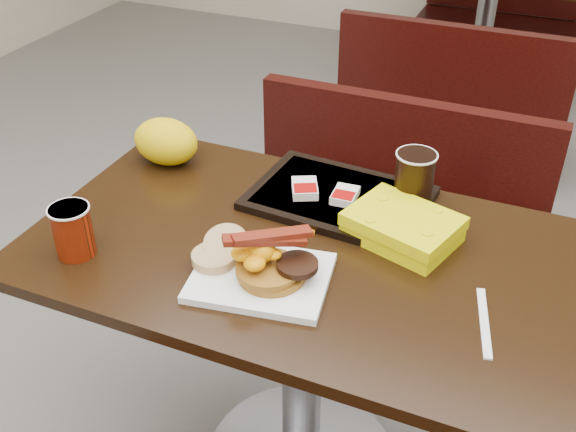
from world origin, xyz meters
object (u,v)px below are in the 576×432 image
at_px(bench_far_s, 455,90).
at_px(coffee_cup_far, 414,177).
at_px(tray, 339,198).
at_px(clamshell, 403,227).
at_px(hashbrown_sleeve_left, 305,188).
at_px(paper_bag, 166,141).
at_px(bench_near_n, 382,226).
at_px(table_far, 482,39).
at_px(knife, 484,322).
at_px(platter, 261,278).
at_px(pancake_stack, 272,271).
at_px(bench_far_n, 501,6).
at_px(coffee_cup_near, 73,231).
at_px(table_near, 302,369).
at_px(hashbrown_sleeve_right, 345,195).
at_px(fork, 232,265).

height_order(bench_far_s, coffee_cup_far, coffee_cup_far).
distance_m(tray, clamshell, 0.20).
relative_size(hashbrown_sleeve_left, paper_bag, 0.47).
bearing_deg(bench_far_s, bench_near_n, -90.00).
bearing_deg(table_far, knife, -81.54).
distance_m(platter, knife, 0.44).
bearing_deg(platter, pancake_stack, -4.47).
bearing_deg(knife, paper_bag, -122.61).
bearing_deg(bench_far_n, coffee_cup_near, -97.17).
height_order(table_far, hashbrown_sleeve_left, hashbrown_sleeve_left).
height_order(table_far, pancake_stack, pancake_stack).
bearing_deg(platter, hashbrown_sleeve_left, 86.67).
bearing_deg(table_near, hashbrown_sleeve_right, 82.07).
height_order(table_far, paper_bag, paper_bag).
height_order(bench_far_s, clamshell, clamshell).
distance_m(table_far, paper_bag, 2.47).
xyz_separation_m(coffee_cup_far, clamshell, (0.01, -0.13, -0.05)).
distance_m(bench_far_n, hashbrown_sleeve_right, 3.14).
xyz_separation_m(coffee_cup_near, clamshell, (0.63, 0.32, -0.03)).
distance_m(table_far, clamshell, 2.52).
bearing_deg(bench_near_n, clamshell, -72.37).
distance_m(platter, paper_bag, 0.56).
bearing_deg(bench_far_s, coffee_cup_far, -84.03).
bearing_deg(hashbrown_sleeve_left, coffee_cup_far, -10.54).
bearing_deg(tray, bench_far_s, 94.26).
xyz_separation_m(table_far, hashbrown_sleeve_right, (0.03, -2.41, 0.40)).
bearing_deg(coffee_cup_near, table_far, 81.07).
xyz_separation_m(bench_far_s, hashbrown_sleeve_right, (0.03, -1.71, 0.42)).
height_order(pancake_stack, hashbrown_sleeve_left, pancake_stack).
bearing_deg(fork, coffee_cup_near, -169.76).
bearing_deg(paper_bag, hashbrown_sleeve_right, -2.37).
bearing_deg(fork, paper_bag, 132.20).
height_order(platter, tray, tray).
bearing_deg(coffee_cup_near, fork, 15.15).
distance_m(bench_near_n, knife, 0.97).
bearing_deg(bench_far_n, knife, -83.27).
bearing_deg(coffee_cup_near, knife, 8.05).
bearing_deg(coffee_cup_near, hashbrown_sleeve_left, 46.57).
distance_m(bench_near_n, hashbrown_sleeve_right, 0.66).
xyz_separation_m(table_far, paper_bag, (-0.47, -2.39, 0.44)).
xyz_separation_m(table_near, coffee_cup_far, (0.17, 0.25, 0.46)).
height_order(tray, paper_bag, paper_bag).
height_order(table_far, fork, fork).
distance_m(pancake_stack, knife, 0.42).
xyz_separation_m(bench_far_n, coffee_cup_near, (-0.44, -3.51, 0.45)).
relative_size(table_near, coffee_cup_far, 9.77).
bearing_deg(bench_near_n, fork, -97.94).
xyz_separation_m(platter, hashbrown_sleeve_left, (-0.03, 0.32, 0.02)).
distance_m(table_far, pancake_stack, 2.77).
distance_m(bench_far_n, coffee_cup_near, 3.56).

